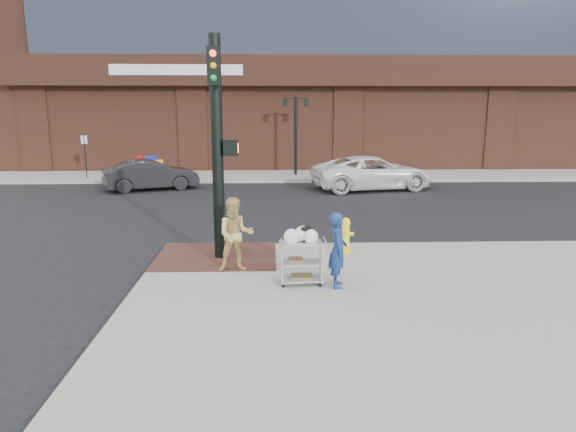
{
  "coord_description": "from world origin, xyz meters",
  "views": [
    {
      "loc": [
        0.7,
        -10.82,
        3.58
      ],
      "look_at": [
        1.07,
        0.21,
        1.25
      ],
      "focal_mm": 32.0,
      "sensor_mm": 36.0,
      "label": 1
    }
  ],
  "objects_px": {
    "traffic_signal_pole": "(218,142)",
    "minivan_white": "(373,173)",
    "woman_blue": "(338,250)",
    "sedan_dark": "(151,175)",
    "fire_hydrant": "(345,235)",
    "pedestrian_tan": "(236,235)",
    "lamp_post": "(296,127)",
    "utility_cart": "(301,259)"
  },
  "relations": [
    {
      "from": "traffic_signal_pole",
      "to": "minivan_white",
      "type": "relative_size",
      "value": 0.93
    },
    {
      "from": "pedestrian_tan",
      "to": "traffic_signal_pole",
      "type": "bearing_deg",
      "value": 105.17
    },
    {
      "from": "traffic_signal_pole",
      "to": "minivan_white",
      "type": "distance_m",
      "value": 12.61
    },
    {
      "from": "traffic_signal_pole",
      "to": "pedestrian_tan",
      "type": "bearing_deg",
      "value": -67.5
    },
    {
      "from": "pedestrian_tan",
      "to": "fire_hydrant",
      "type": "bearing_deg",
      "value": 20.91
    },
    {
      "from": "pedestrian_tan",
      "to": "utility_cart",
      "type": "height_order",
      "value": "pedestrian_tan"
    },
    {
      "from": "lamp_post",
      "to": "woman_blue",
      "type": "xyz_separation_m",
      "value": [
        -0.02,
        -17.29,
        -1.73
      ]
    },
    {
      "from": "minivan_white",
      "to": "utility_cart",
      "type": "xyz_separation_m",
      "value": [
        -3.95,
        -12.95,
        -0.07
      ]
    },
    {
      "from": "woman_blue",
      "to": "fire_hydrant",
      "type": "xyz_separation_m",
      "value": [
        0.5,
        2.42,
        -0.3
      ]
    },
    {
      "from": "sedan_dark",
      "to": "lamp_post",
      "type": "bearing_deg",
      "value": -80.61
    },
    {
      "from": "traffic_signal_pole",
      "to": "fire_hydrant",
      "type": "relative_size",
      "value": 5.82
    },
    {
      "from": "traffic_signal_pole",
      "to": "pedestrian_tan",
      "type": "distance_m",
      "value": 2.18
    },
    {
      "from": "lamp_post",
      "to": "pedestrian_tan",
      "type": "distance_m",
      "value": 16.45
    },
    {
      "from": "minivan_white",
      "to": "fire_hydrant",
      "type": "relative_size",
      "value": 6.27
    },
    {
      "from": "utility_cart",
      "to": "fire_hydrant",
      "type": "xyz_separation_m",
      "value": [
        1.2,
        2.27,
        -0.09
      ]
    },
    {
      "from": "sedan_dark",
      "to": "fire_hydrant",
      "type": "xyz_separation_m",
      "value": [
        7.11,
        -10.86,
        -0.09
      ]
    },
    {
      "from": "woman_blue",
      "to": "traffic_signal_pole",
      "type": "bearing_deg",
      "value": 54.71
    },
    {
      "from": "lamp_post",
      "to": "sedan_dark",
      "type": "relative_size",
      "value": 0.98
    },
    {
      "from": "lamp_post",
      "to": "fire_hydrant",
      "type": "bearing_deg",
      "value": -88.13
    },
    {
      "from": "lamp_post",
      "to": "traffic_signal_pole",
      "type": "height_order",
      "value": "traffic_signal_pole"
    },
    {
      "from": "woman_blue",
      "to": "sedan_dark",
      "type": "height_order",
      "value": "woman_blue"
    },
    {
      "from": "traffic_signal_pole",
      "to": "utility_cart",
      "type": "distance_m",
      "value": 3.38
    },
    {
      "from": "woman_blue",
      "to": "fire_hydrant",
      "type": "height_order",
      "value": "woman_blue"
    },
    {
      "from": "lamp_post",
      "to": "pedestrian_tan",
      "type": "height_order",
      "value": "lamp_post"
    },
    {
      "from": "minivan_white",
      "to": "fire_hydrant",
      "type": "height_order",
      "value": "minivan_white"
    },
    {
      "from": "woman_blue",
      "to": "pedestrian_tan",
      "type": "xyz_separation_m",
      "value": [
        -2.04,
        1.05,
        0.06
      ]
    },
    {
      "from": "traffic_signal_pole",
      "to": "sedan_dark",
      "type": "relative_size",
      "value": 1.22
    },
    {
      "from": "pedestrian_tan",
      "to": "minivan_white",
      "type": "relative_size",
      "value": 0.3
    },
    {
      "from": "traffic_signal_pole",
      "to": "fire_hydrant",
      "type": "xyz_separation_m",
      "value": [
        2.96,
        0.36,
        -2.24
      ]
    },
    {
      "from": "sedan_dark",
      "to": "fire_hydrant",
      "type": "relative_size",
      "value": 4.77
    },
    {
      "from": "pedestrian_tan",
      "to": "sedan_dark",
      "type": "height_order",
      "value": "pedestrian_tan"
    },
    {
      "from": "woman_blue",
      "to": "pedestrian_tan",
      "type": "distance_m",
      "value": 2.3
    },
    {
      "from": "pedestrian_tan",
      "to": "sedan_dark",
      "type": "bearing_deg",
      "value": 103.15
    },
    {
      "from": "woman_blue",
      "to": "sedan_dark",
      "type": "distance_m",
      "value": 14.84
    },
    {
      "from": "pedestrian_tan",
      "to": "minivan_white",
      "type": "height_order",
      "value": "pedestrian_tan"
    },
    {
      "from": "traffic_signal_pole",
      "to": "woman_blue",
      "type": "bearing_deg",
      "value": -39.94
    },
    {
      "from": "utility_cart",
      "to": "woman_blue",
      "type": "bearing_deg",
      "value": -12.25
    },
    {
      "from": "lamp_post",
      "to": "minivan_white",
      "type": "distance_m",
      "value": 5.61
    },
    {
      "from": "traffic_signal_pole",
      "to": "sedan_dark",
      "type": "bearing_deg",
      "value": 110.29
    },
    {
      "from": "fire_hydrant",
      "to": "traffic_signal_pole",
      "type": "bearing_deg",
      "value": -173.09
    },
    {
      "from": "fire_hydrant",
      "to": "pedestrian_tan",
      "type": "bearing_deg",
      "value": -151.77
    },
    {
      "from": "traffic_signal_pole",
      "to": "minivan_white",
      "type": "height_order",
      "value": "traffic_signal_pole"
    }
  ]
}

